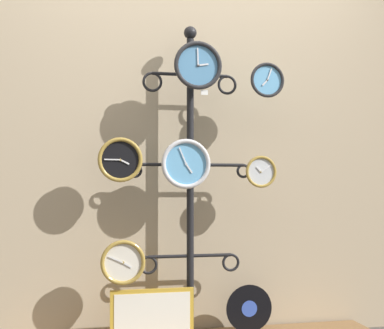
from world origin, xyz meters
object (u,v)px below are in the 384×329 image
clock_middle_right (261,172)px  vinyl_record (249,309)px  picture_frame (152,315)px  clock_middle_left (120,160)px  display_stand (190,238)px  clock_middle_center (186,164)px  clock_top_center (198,66)px  clock_top_right (267,80)px  clock_bottom_left (123,262)px

clock_middle_right → vinyl_record: clock_middle_right is taller
picture_frame → clock_middle_left: bearing=-174.7°
display_stand → clock_middle_center: (-0.04, -0.08, 0.44)m
clock_top_center → clock_middle_left: bearing=176.1°
clock_top_center → clock_middle_left: size_ratio=1.12×
display_stand → vinyl_record: size_ratio=6.67×
clock_middle_right → clock_top_right: bearing=-29.6°
clock_top_center → picture_frame: (-0.25, 0.05, -1.41)m
clock_top_center → picture_frame: bearing=169.4°
clock_top_right → picture_frame: size_ratio=0.44×
clock_top_right → vinyl_record: size_ratio=0.74×
clock_middle_right → vinyl_record: (-0.06, 0.06, -0.81)m
clock_bottom_left → vinyl_record: clock_bottom_left is taller
clock_top_center → clock_middle_right: clock_top_center is taller
display_stand → clock_middle_center: display_stand is taller
clock_top_right → clock_middle_left: bearing=179.0°
clock_top_center → clock_middle_center: 0.57m
clock_middle_center → clock_bottom_left: bearing=-177.3°
clock_middle_center → picture_frame: size_ratio=0.61×
clock_middle_center → clock_middle_right: (0.45, -0.00, -0.04)m
clock_middle_left → clock_bottom_left: (0.02, -0.01, -0.57)m
clock_middle_left → clock_bottom_left: size_ratio=1.01×
clock_top_center → clock_middle_center: (-0.06, 0.04, -0.56)m
clock_middle_center → clock_bottom_left: clock_middle_center is taller
clock_top_center → clock_top_right: size_ratio=1.35×
clock_middle_center → picture_frame: bearing=176.5°
clock_middle_right → clock_bottom_left: clock_middle_right is taller
clock_bottom_left → vinyl_record: size_ratio=0.88×
clock_top_right → clock_bottom_left: (-0.84, 0.00, -1.05)m
clock_top_center → clock_middle_center: size_ratio=0.98×
display_stand → clock_middle_left: size_ratio=7.50×
display_stand → clock_top_center: 1.01m
clock_middle_center → picture_frame: (-0.19, 0.01, -0.85)m
display_stand → clock_top_right: bearing=-13.0°
clock_middle_left → picture_frame: bearing=5.3°
clock_top_center → clock_middle_right: size_ratio=1.48×
clock_top_center → clock_middle_right: 0.72m
picture_frame → display_stand: bearing=16.8°
clock_bottom_left → clock_top_right: bearing=-0.3°
display_stand → clock_bottom_left: size_ratio=7.56×
clock_top_right → picture_frame: (-0.68, 0.03, -1.35)m
clock_top_right → clock_middle_left: 0.98m
clock_middle_center → vinyl_record: 0.94m
clock_top_center → clock_middle_right: bearing=5.1°
clock_bottom_left → clock_middle_center: bearing=2.7°
clock_middle_right → clock_bottom_left: (-0.81, -0.02, -0.51)m
display_stand → vinyl_record: 0.55m
clock_top_center → clock_top_right: clock_top_center is taller
vinyl_record → clock_bottom_left: bearing=-174.2°
display_stand → clock_top_center: (0.02, -0.12, 1.00)m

